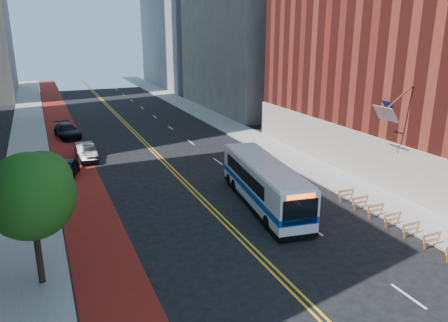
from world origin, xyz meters
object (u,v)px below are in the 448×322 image
Objects in this scene: street_tree at (32,192)px; transit_bus at (264,183)px; car_a at (67,168)px; car_c at (67,131)px; car_b at (86,152)px.

transit_bus is (14.96, 4.70, -3.21)m from street_tree.
street_tree is 1.65× the size of car_a.
street_tree is at bearing -105.95° from car_c.
car_a is at bearing -103.89° from car_c.
transit_bus is 2.20× the size of car_c.
street_tree is 22.39m from car_b.
car_b is at bearing 78.32° from street_tree.
transit_bus is at bearing -59.56° from car_b.
car_a is at bearing 142.67° from transit_bus.
street_tree is 1.22× the size of car_c.
car_b reaches higher than car_a.
transit_bus reaches higher than car_c.
street_tree is 32.28m from car_c.
car_a is 14.73m from car_c.
car_c is (3.49, 31.82, -4.11)m from street_tree.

